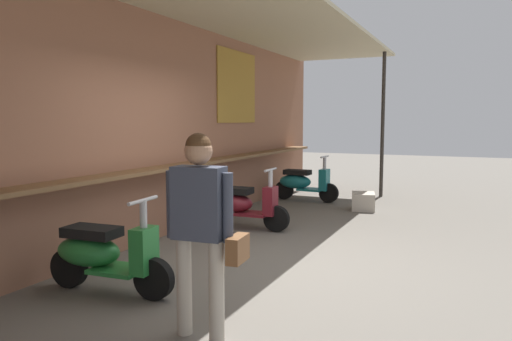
{
  "coord_description": "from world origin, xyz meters",
  "views": [
    {
      "loc": [
        -5.14,
        -2.22,
        1.7
      ],
      "look_at": [
        1.95,
        1.02,
        0.88
      ],
      "focal_mm": 33.82,
      "sensor_mm": 36.0,
      "label": 1
    }
  ],
  "objects_px": {
    "scooter_teal": "(302,182)",
    "shopper_with_handbag": "(201,216)",
    "scooter_maroon": "(242,204)",
    "merchandise_crate": "(363,201)",
    "scooter_green": "(103,254)"
  },
  "relations": [
    {
      "from": "shopper_with_handbag",
      "to": "merchandise_crate",
      "type": "height_order",
      "value": "shopper_with_handbag"
    },
    {
      "from": "shopper_with_handbag",
      "to": "merchandise_crate",
      "type": "bearing_deg",
      "value": -5.29
    },
    {
      "from": "shopper_with_handbag",
      "to": "scooter_teal",
      "type": "bearing_deg",
      "value": 6.9
    },
    {
      "from": "shopper_with_handbag",
      "to": "merchandise_crate",
      "type": "relative_size",
      "value": 3.06
    },
    {
      "from": "scooter_teal",
      "to": "merchandise_crate",
      "type": "bearing_deg",
      "value": -18.23
    },
    {
      "from": "scooter_teal",
      "to": "scooter_green",
      "type": "bearing_deg",
      "value": -87.73
    },
    {
      "from": "scooter_green",
      "to": "scooter_maroon",
      "type": "bearing_deg",
      "value": 85.72
    },
    {
      "from": "merchandise_crate",
      "to": "scooter_green",
      "type": "bearing_deg",
      "value": 165.68
    },
    {
      "from": "scooter_maroon",
      "to": "scooter_teal",
      "type": "bearing_deg",
      "value": 87.37
    },
    {
      "from": "shopper_with_handbag",
      "to": "scooter_maroon",
      "type": "bearing_deg",
      "value": 16.26
    },
    {
      "from": "scooter_teal",
      "to": "shopper_with_handbag",
      "type": "xyz_separation_m",
      "value": [
        -6.46,
        -1.41,
        0.58
      ]
    },
    {
      "from": "scooter_teal",
      "to": "shopper_with_handbag",
      "type": "bearing_deg",
      "value": -75.38
    },
    {
      "from": "scooter_teal",
      "to": "scooter_maroon",
      "type": "bearing_deg",
      "value": -87.73
    },
    {
      "from": "scooter_teal",
      "to": "merchandise_crate",
      "type": "xyz_separation_m",
      "value": [
        -0.52,
        -1.4,
        -0.23
      ]
    },
    {
      "from": "scooter_maroon",
      "to": "scooter_teal",
      "type": "relative_size",
      "value": 1.0
    }
  ]
}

